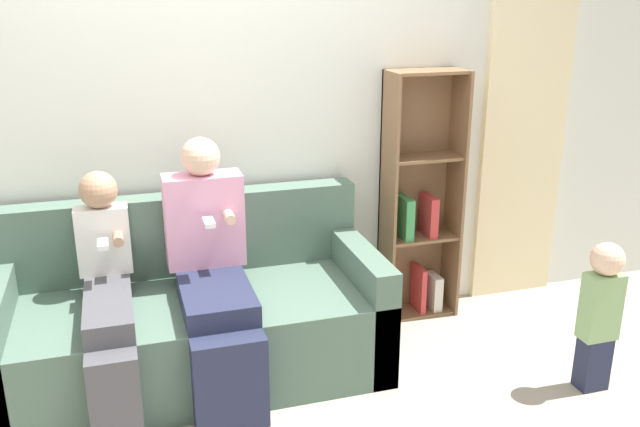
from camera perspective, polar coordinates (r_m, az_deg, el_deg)
The scene contains 8 objects.
ground_plane at distance 3.34m, azimuth -6.44°, elevation -17.17°, with size 14.00×14.00×0.00m, color #9E9384.
back_wall at distance 3.75m, azimuth -10.00°, elevation 8.00°, with size 10.00×0.06×2.55m.
curtain_panel at distance 4.44m, azimuth 16.76°, elevation 6.35°, with size 0.57×0.04×2.13m.
couch at distance 3.61m, azimuth -10.74°, elevation -8.94°, with size 1.94×0.85×0.89m.
adult_seated at distance 3.39m, azimuth -9.05°, elevation -4.47°, with size 0.40×0.81×1.24m.
child_seated at distance 3.36m, azimuth -17.46°, elevation -6.64°, with size 0.26×0.83×1.09m.
toddler_standing at distance 3.63m, azimuth 22.53°, elevation -7.52°, with size 0.18×0.16×0.79m.
bookshelf at distance 4.12m, azimuth 8.38°, elevation 0.50°, with size 0.45×0.24×1.50m.
Camera 1 is at (-0.44, -2.68, 1.94)m, focal length 38.00 mm.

